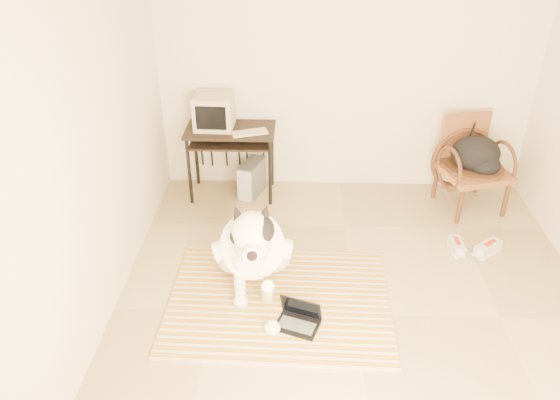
# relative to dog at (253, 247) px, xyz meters

# --- Properties ---
(floor) EXTENTS (4.50, 4.50, 0.00)m
(floor) POSITION_rel_dog_xyz_m (0.86, -0.35, -0.41)
(floor) COLOR tan
(floor) RESTS_ON ground
(wall_back) EXTENTS (4.50, 0.00, 4.50)m
(wall_back) POSITION_rel_dog_xyz_m (0.86, 1.90, 0.94)
(wall_back) COLOR beige
(wall_back) RESTS_ON floor
(wall_left) EXTENTS (0.00, 4.50, 4.50)m
(wall_left) POSITION_rel_dog_xyz_m (-1.14, -0.35, 0.94)
(wall_left) COLOR beige
(wall_left) RESTS_ON floor
(rug) EXTENTS (1.88, 1.45, 0.02)m
(rug) POSITION_rel_dog_xyz_m (0.23, -0.22, -0.39)
(rug) COLOR #C6730C
(rug) RESTS_ON floor
(dog) EXTENTS (0.68, 1.39, 1.02)m
(dog) POSITION_rel_dog_xyz_m (0.00, 0.00, 0.00)
(dog) COLOR white
(dog) RESTS_ON rug
(laptop) EXTENTS (0.39, 0.34, 0.23)m
(laptop) POSITION_rel_dog_xyz_m (0.39, -0.49, -0.33)
(laptop) COLOR black
(laptop) RESTS_ON rug
(computer_desk) EXTENTS (0.95, 0.53, 0.79)m
(computer_desk) POSITION_rel_dog_xyz_m (-0.36, 1.59, 0.27)
(computer_desk) COLOR black
(computer_desk) RESTS_ON floor
(crt_monitor) EXTENTS (0.41, 0.40, 0.35)m
(crt_monitor) POSITION_rel_dog_xyz_m (-0.52, 1.64, 0.56)
(crt_monitor) COLOR tan
(crt_monitor) RESTS_ON computer_desk
(desk_keyboard) EXTENTS (0.40, 0.25, 0.02)m
(desk_keyboard) POSITION_rel_dog_xyz_m (-0.14, 1.48, 0.40)
(desk_keyboard) COLOR tan
(desk_keyboard) RESTS_ON computer_desk
(pc_tower) EXTENTS (0.30, 0.45, 0.39)m
(pc_tower) POSITION_rel_dog_xyz_m (-0.14, 1.60, -0.21)
(pc_tower) COLOR #4E4E50
(pc_tower) RESTS_ON floor
(rattan_chair) EXTENTS (0.78, 0.76, 0.97)m
(rattan_chair) POSITION_rel_dog_xyz_m (2.19, 1.46, 0.08)
(rattan_chair) COLOR brown
(rattan_chair) RESTS_ON floor
(backpack) EXTENTS (0.50, 0.44, 0.37)m
(backpack) POSITION_rel_dog_xyz_m (2.21, 1.40, 0.21)
(backpack) COLOR black
(backpack) RESTS_ON rattan_chair
(sneaker_left) EXTENTS (0.12, 0.27, 0.09)m
(sneaker_left) POSITION_rel_dog_xyz_m (1.90, 0.59, -0.36)
(sneaker_left) COLOR silver
(sneaker_left) RESTS_ON floor
(sneaker_right) EXTENTS (0.31, 0.29, 0.11)m
(sneaker_right) POSITION_rel_dog_xyz_m (2.18, 0.56, -0.36)
(sneaker_right) COLOR silver
(sneaker_right) RESTS_ON floor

